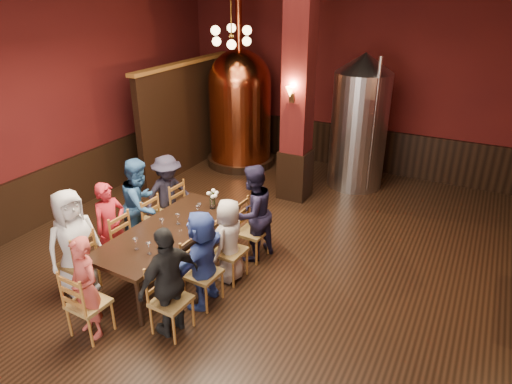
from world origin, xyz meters
The scene contains 35 objects.
room centered at (0.00, 0.00, 2.25)m, with size 10.00×10.02×4.50m.
wainscot_back centered at (0.00, 4.96, 0.50)m, with size 7.90×0.08×1.00m, color black.
wainscot_left centered at (-3.96, 0.00, 0.50)m, with size 0.08×9.90×1.00m, color black.
column centered at (-0.30, 2.80, 2.25)m, with size 0.58×0.58×4.50m, color #4B1110.
partition centered at (-3.20, 3.20, 1.20)m, with size 0.22×3.50×2.40m, color black.
pendant_cluster centered at (-1.80, 2.90, 3.10)m, with size 0.90×0.90×1.70m, color #A57226, non-canonical shape.
sconce_column centered at (-0.30, 2.50, 2.20)m, with size 0.20×0.20×0.36m, color black, non-canonical shape.
dining_table centered at (-0.88, -0.62, 0.69)m, with size 1.11×2.44×0.75m.
chair_0 centered at (-1.77, -1.58, 0.46)m, with size 0.46×0.46×0.92m, color olive, non-canonical shape.
person_0 centered at (-1.77, -1.58, 0.78)m, with size 0.77×0.50×1.57m, color silver.
chair_1 centered at (-1.74, -0.91, 0.46)m, with size 0.46×0.46×0.92m, color olive, non-canonical shape.
person_1 centered at (-1.74, -0.91, 0.71)m, with size 0.52×0.34×1.42m, color #A31C26.
chair_2 centered at (-1.71, -0.25, 0.46)m, with size 0.46×0.46×0.92m, color olive, non-canonical shape.
person_2 centered at (-1.71, -0.25, 0.79)m, with size 0.77×0.38×1.58m, color #264E81.
chair_3 centered at (-1.68, 0.42, 0.46)m, with size 0.46×0.46×0.92m, color olive, non-canonical shape.
person_3 centered at (-1.68, 0.42, 0.71)m, with size 0.92×0.53×1.42m, color black.
chair_4 centered at (-0.07, -1.65, 0.46)m, with size 0.46×0.46×0.92m, color olive, non-canonical shape.
person_4 centered at (-0.07, -1.65, 0.74)m, with size 0.87×0.36×1.48m, color black.
chair_5 centered at (-0.04, -0.98, 0.46)m, with size 0.46×0.46×0.92m, color olive, non-canonical shape.
person_5 centered at (-0.04, -0.98, 0.70)m, with size 1.29×0.41×1.40m, color #3851A9.
chair_6 centered at (-0.01, -0.33, 0.46)m, with size 0.46×0.46×0.92m, color olive, non-canonical shape.
person_6 centered at (-0.01, -0.33, 0.64)m, with size 0.63×0.41×1.28m, color #BAAFA4.
chair_7 centered at (0.02, 0.34, 0.46)m, with size 0.46×0.46×0.92m, color olive, non-canonical shape.
person_7 centered at (0.02, 0.34, 0.79)m, with size 0.77×0.38×1.58m, color black.
chair_8 centered at (-0.95, -2.17, 0.46)m, with size 0.46×0.46×0.92m, color olive, non-canonical shape.
person_8 centered at (-0.95, -2.17, 0.68)m, with size 0.50×0.33×1.37m, color #B3433B.
copper_kettle centered at (-2.22, 3.95, 1.40)m, with size 1.73×1.73×3.84m.
steel_vessel centered at (0.62, 3.96, 1.41)m, with size 1.32×1.32×2.82m.
rose_vase centered at (-0.67, 0.27, 0.96)m, with size 0.19×0.19×0.32m.
wine_glass_0 centered at (-0.75, 0.02, 0.83)m, with size 0.07×0.07×0.17m, color white, non-canonical shape.
wine_glass_1 centered at (-0.84, -0.42, 0.83)m, with size 0.07×0.07×0.17m, color white, non-canonical shape.
wine_glass_2 centered at (-0.92, -1.27, 0.83)m, with size 0.07×0.07×0.17m, color white, non-canonical shape.
wine_glass_3 centered at (-0.73, -0.06, 0.83)m, with size 0.07×0.07×0.17m, color white, non-canonical shape.
wine_glass_4 centered at (-0.95, -0.66, 0.83)m, with size 0.07×0.07×0.17m, color white, non-canonical shape.
wine_glass_5 centered at (-0.69, -1.28, 0.83)m, with size 0.07×0.07×0.17m, color white, non-canonical shape.
Camera 1 is at (2.98, -5.23, 4.05)m, focal length 32.00 mm.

